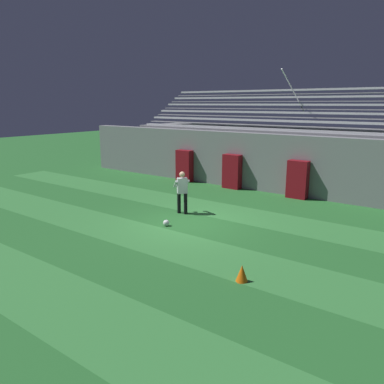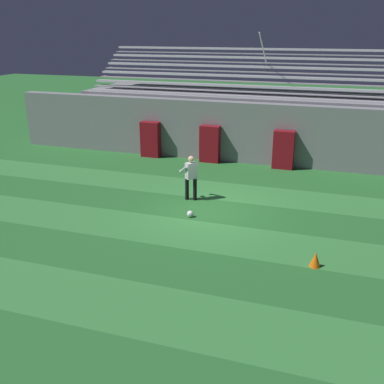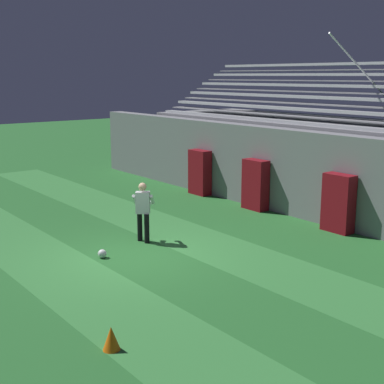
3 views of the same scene
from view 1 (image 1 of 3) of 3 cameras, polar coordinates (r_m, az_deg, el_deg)
ground_plane at (r=13.47m, az=-0.53°, el=-4.87°), size 80.00×80.00×0.00m
turf_stripe_near at (r=9.73m, az=-22.88°, el=-13.40°), size 28.00×2.04×0.01m
turf_stripe_mid at (r=12.07m, az=-6.05°, el=-7.12°), size 28.00×2.04×0.01m
turf_stripe_far at (r=15.17m, az=4.37°, el=-2.79°), size 28.00×2.04×0.01m
back_wall at (r=18.63m, az=11.58°, el=4.39°), size 24.00×0.60×2.80m
padding_pillar_gate_left at (r=19.01m, az=6.12°, el=3.12°), size 0.92×0.44×1.72m
padding_pillar_gate_right at (r=17.57m, az=15.80°, el=1.85°), size 0.92×0.44×1.72m
padding_pillar_far_left at (r=20.67m, az=-1.15°, el=4.02°), size 0.92×0.44×1.72m
bleacher_stand at (r=21.06m, az=14.71°, el=5.54°), size 18.00×4.75×5.83m
goalkeeper at (r=14.49m, az=-1.52°, el=0.36°), size 0.73×0.74×1.67m
soccer_ball at (r=13.24m, az=-3.96°, el=-4.72°), size 0.22×0.22×0.22m
traffic_cone at (r=9.33m, az=7.62°, el=-12.17°), size 0.30×0.30×0.42m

